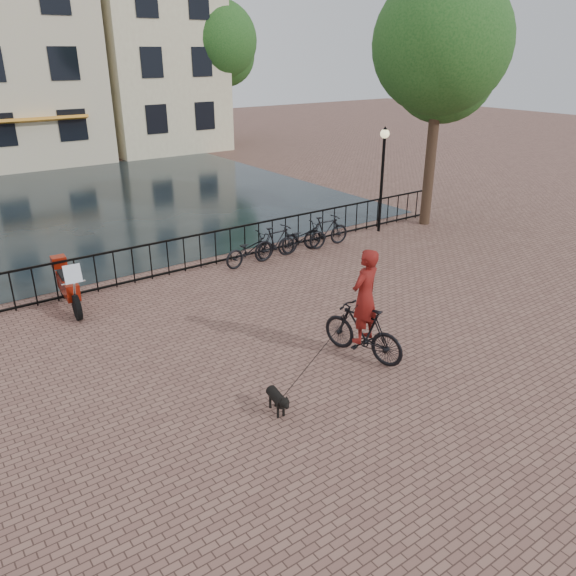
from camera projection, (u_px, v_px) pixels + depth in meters
ground at (386, 403)px, 9.99m from camera, size 100.00×100.00×0.00m
canal_water at (84, 204)px, 22.92m from camera, size 20.00×20.00×0.00m
railing at (184, 255)px, 15.77m from camera, size 20.00×0.05×1.02m
canal_house_mid at (5, 49)px, 30.38m from camera, size 8.00×9.50×11.80m
canal_house_right at (144, 36)px, 34.39m from camera, size 7.00×9.00×13.30m
tree_near_right at (442, 45)px, 18.06m from camera, size 4.48×4.48×8.24m
tree_far_right at (218, 41)px, 34.15m from camera, size 4.76×4.76×8.76m
lamp_post at (383, 162)px, 18.61m from camera, size 0.30×0.30×3.45m
cyclist at (364, 311)px, 11.13m from camera, size 0.99×2.05×2.70m
dog at (277, 400)px, 9.66m from camera, size 0.35×0.74×0.48m
motorcycle at (67, 281)px, 13.42m from camera, size 0.61×2.01×1.42m
parked_bike_0 at (250, 250)px, 16.31m from camera, size 1.77×0.76×0.90m
parked_bike_1 at (277, 242)px, 16.80m from camera, size 1.69×0.59×1.00m
parked_bike_2 at (302, 238)px, 17.33m from camera, size 1.76×0.74×0.90m
parked_bike_3 at (326, 231)px, 17.83m from camera, size 1.70×0.61×1.00m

